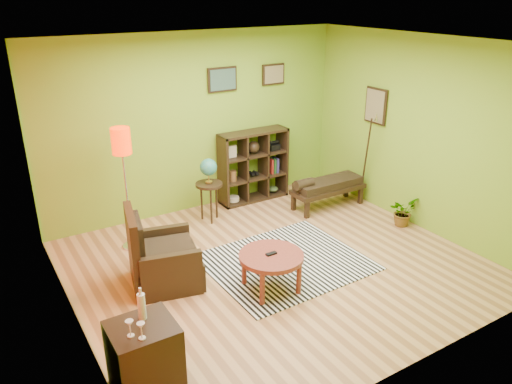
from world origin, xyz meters
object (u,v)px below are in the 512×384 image
side_cabinet (145,357)px  globe_table (209,174)px  bench (327,186)px  coffee_table (271,259)px  potted_plant (402,214)px  armchair (161,261)px  cube_shelf (254,166)px  floor_lamp (122,152)px

side_cabinet → globe_table: size_ratio=0.98×
bench → globe_table: bearing=163.3°
coffee_table → globe_table: (0.25, 2.11, 0.36)m
side_cabinet → potted_plant: side_cabinet is taller
side_cabinet → globe_table: globe_table is taller
armchair → bench: armchair is taller
armchair → potted_plant: (3.73, -0.40, -0.13)m
cube_shelf → bench: 1.25m
side_cabinet → cube_shelf: bearing=46.0°
globe_table → bench: globe_table is taller
coffee_table → potted_plant: (2.67, 0.42, -0.23)m
armchair → side_cabinet: size_ratio=1.00×
globe_table → potted_plant: 3.01m
armchair → cube_shelf: (2.34, 1.65, 0.30)m
coffee_table → potted_plant: 2.71m
armchair → cube_shelf: 2.88m
coffee_table → floor_lamp: floor_lamp is taller
armchair → globe_table: 1.90m
side_cabinet → cube_shelf: cube_shelf is taller
coffee_table → bench: bearing=36.5°
armchair → globe_table: size_ratio=0.98×
side_cabinet → potted_plant: (4.50, 1.17, -0.17)m
potted_plant → coffee_table: bearing=-171.1°
coffee_table → armchair: bearing=142.5°
side_cabinet → globe_table: 3.56m
globe_table → bench: (1.85, -0.55, -0.39)m
floor_lamp → potted_plant: (3.74, -1.49, -1.22)m
coffee_table → floor_lamp: 2.40m
armchair → bench: 3.25m
bench → coffee_table: bearing=-143.5°
floor_lamp → cube_shelf: bearing=13.4°
coffee_table → armchair: size_ratio=0.78×
globe_table → bench: 1.97m
armchair → floor_lamp: floor_lamp is taller
side_cabinet → bench: size_ratio=0.77×
bench → potted_plant: size_ratio=2.90×
potted_plant → side_cabinet: bearing=-165.4°
armchair → cube_shelf: bearing=35.2°
globe_table → bench: size_ratio=0.78×
bench → armchair: bearing=-166.9°
armchair → coffee_table: bearing=-37.5°
armchair → globe_table: (1.31, 1.29, 0.47)m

